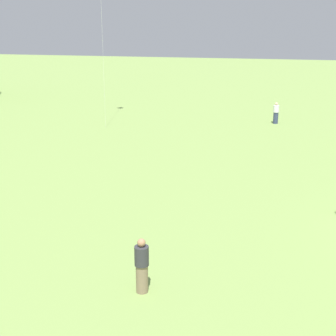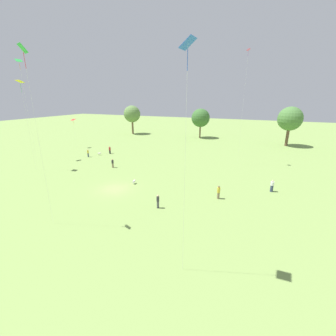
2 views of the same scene
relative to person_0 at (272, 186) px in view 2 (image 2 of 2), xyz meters
name	(u,v)px [view 2 (image 2 of 2)]	position (x,y,z in m)	size (l,w,h in m)	color
ground_plane	(115,189)	(-21.31, -8.19, -0.86)	(240.00, 240.00, 0.00)	#7A994C
tree_0	(132,114)	(-46.74, 37.66, 6.27)	(5.92, 5.92, 10.14)	brown
tree_1	(201,118)	(-21.76, 39.37, 5.64)	(5.90, 5.90, 9.48)	brown
tree_2	(290,119)	(3.86, 36.25, 6.53)	(6.37, 6.37, 10.63)	brown
person_0	(272,186)	(0.00, 0.00, 0.00)	(0.64, 0.64, 1.76)	#333D5B
person_1	(219,192)	(-6.55, -5.42, 0.06)	(0.54, 0.54, 1.84)	#847056
person_2	(110,150)	(-35.50, 9.34, 0.02)	(0.56, 0.56, 1.79)	#232328
person_3	(88,153)	(-38.09, 4.83, 0.03)	(0.43, 0.43, 1.77)	#333D5B
person_4	(158,201)	(-12.79, -11.02, 0.03)	(0.48, 0.48, 1.75)	#4C4C51
person_5	(113,163)	(-28.04, 0.43, -0.03)	(0.58, 0.58, 1.69)	#847056
kite_0	(19,65)	(-46.90, -1.36, 18.00)	(1.27, 1.36, 20.00)	green
kite_1	(73,120)	(-48.07, 11.34, 6.34)	(1.01, 0.97, 7.56)	red
kite_2	(188,57)	(-6.50, -19.51, 14.36)	(0.85, 1.03, 16.28)	blue
kite_3	(247,65)	(-6.27, 12.56, 17.56)	(0.76, 0.78, 21.10)	#E54C99
kite_4	(25,61)	(-21.62, -18.68, 15.14)	(1.03, 0.83, 17.32)	green
kite_5	(21,85)	(-40.61, -6.27, 14.04)	(1.14, 1.08, 15.71)	yellow
dog_0	(99,153)	(-36.87, 7.20, -0.47)	(0.75, 0.56, 0.59)	silver
dog_1	(134,181)	(-19.72, -5.30, -0.44)	(0.39, 0.74, 0.62)	silver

